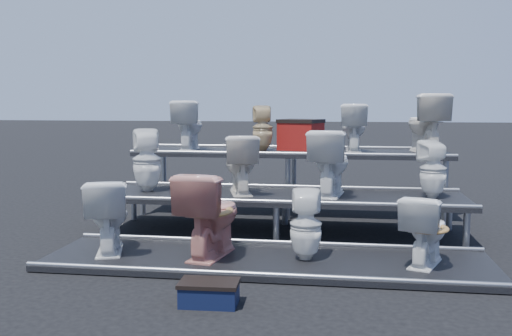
# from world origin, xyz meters

# --- Properties ---
(ground) EXTENTS (80.00, 80.00, 0.00)m
(ground) POSITION_xyz_m (0.00, 0.00, 0.00)
(ground) COLOR black
(ground) RESTS_ON ground
(tier_front) EXTENTS (4.20, 1.20, 0.06)m
(tier_front) POSITION_xyz_m (0.00, -1.30, 0.03)
(tier_front) COLOR black
(tier_front) RESTS_ON ground
(tier_mid) EXTENTS (4.20, 1.20, 0.46)m
(tier_mid) POSITION_xyz_m (0.00, 0.00, 0.23)
(tier_mid) COLOR black
(tier_mid) RESTS_ON ground
(tier_back) EXTENTS (4.20, 1.20, 0.86)m
(tier_back) POSITION_xyz_m (0.00, 1.30, 0.43)
(tier_back) COLOR black
(tier_back) RESTS_ON ground
(toilet_0) EXTENTS (0.61, 0.80, 0.73)m
(toilet_0) POSITION_xyz_m (-1.57, -1.30, 0.42)
(toilet_0) COLOR white
(toilet_0) RESTS_ON tier_front
(toilet_1) EXTENTS (0.59, 0.87, 0.81)m
(toilet_1) POSITION_xyz_m (-0.54, -1.30, 0.47)
(toilet_1) COLOR tan
(toilet_1) RESTS_ON tier_front
(toilet_2) EXTENTS (0.31, 0.32, 0.66)m
(toilet_2) POSITION_xyz_m (0.37, -1.30, 0.39)
(toilet_2) COLOR white
(toilet_2) RESTS_ON tier_front
(toilet_3) EXTENTS (0.56, 0.71, 0.64)m
(toilet_3) POSITION_xyz_m (1.45, -1.30, 0.38)
(toilet_3) COLOR white
(toilet_3) RESTS_ON tier_front
(toilet_4) EXTENTS (0.44, 0.45, 0.75)m
(toilet_4) POSITION_xyz_m (-1.62, 0.00, 0.84)
(toilet_4) COLOR white
(toilet_4) RESTS_ON tier_mid
(toilet_5) EXTENTS (0.56, 0.76, 0.69)m
(toilet_5) POSITION_xyz_m (-0.48, 0.00, 0.81)
(toilet_5) COLOR white
(toilet_5) RESTS_ON tier_mid
(toilet_6) EXTENTS (0.53, 0.80, 0.76)m
(toilet_6) POSITION_xyz_m (0.56, 0.00, 0.84)
(toilet_6) COLOR white
(toilet_6) RESTS_ON tier_mid
(toilet_7) EXTENTS (0.38, 0.38, 0.65)m
(toilet_7) POSITION_xyz_m (1.70, 0.00, 0.78)
(toilet_7) COLOR white
(toilet_7) RESTS_ON tier_mid
(toilet_8) EXTENTS (0.43, 0.70, 0.69)m
(toilet_8) POSITION_xyz_m (-1.46, 1.30, 1.20)
(toilet_8) COLOR white
(toilet_8) RESTS_ON tier_back
(toilet_9) EXTENTS (0.34, 0.35, 0.62)m
(toilet_9) POSITION_xyz_m (-0.40, 1.30, 1.17)
(toilet_9) COLOR #CEB482
(toilet_9) RESTS_ON tier_back
(toilet_10) EXTENTS (0.37, 0.64, 0.65)m
(toilet_10) POSITION_xyz_m (0.84, 1.30, 1.18)
(toilet_10) COLOR white
(toilet_10) RESTS_ON tier_back
(toilet_11) EXTENTS (0.59, 0.84, 0.78)m
(toilet_11) POSITION_xyz_m (1.78, 1.30, 1.25)
(toilet_11) COLOR white
(toilet_11) RESTS_ON tier_back
(red_crate) EXTENTS (0.65, 0.59, 0.38)m
(red_crate) POSITION_xyz_m (0.12, 1.43, 1.05)
(red_crate) COLOR maroon
(red_crate) RESTS_ON tier_back
(step_stool) EXTENTS (0.44, 0.27, 0.15)m
(step_stool) POSITION_xyz_m (-0.28, -2.45, 0.08)
(step_stool) COLOR black
(step_stool) RESTS_ON ground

